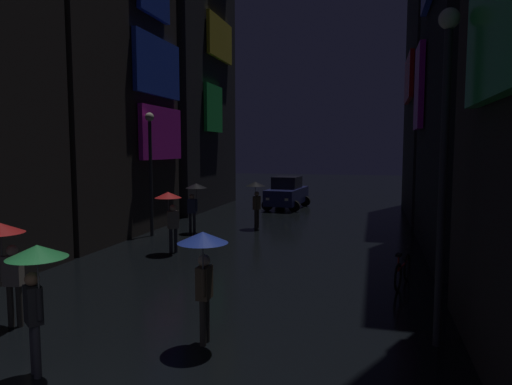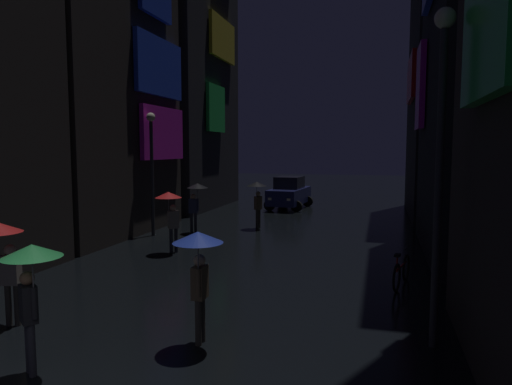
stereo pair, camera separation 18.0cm
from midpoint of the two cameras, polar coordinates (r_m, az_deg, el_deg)
building_left_mid at (r=20.76m, az=-19.45°, el=18.11°), size 4.25×7.92×16.43m
building_left_far at (r=28.90m, az=-8.63°, el=17.13°), size 4.25×8.32×18.86m
building_right_far at (r=27.05m, az=23.84°, el=19.37°), size 4.25×8.47×20.55m
pedestrian_foreground_left_green at (r=7.89m, az=-25.73°, el=-9.02°), size 0.90×0.90×2.12m
pedestrian_near_crossing_blue at (r=8.24m, az=-6.57°, el=-7.89°), size 0.90×0.90×2.12m
pedestrian_far_right_red at (r=10.37m, az=-28.67°, el=-5.76°), size 0.90×0.90×2.12m
pedestrian_midstreet_left_black at (r=20.30m, az=0.41°, el=0.11°), size 0.90×0.90×2.12m
pedestrian_midstreet_centre_black at (r=19.43m, az=-7.23°, el=-0.17°), size 0.90×0.90×2.12m
pedestrian_foreground_right_red at (r=15.75m, az=-10.38°, el=-1.54°), size 0.90×0.90×2.12m
bicycle_parked_at_storefront at (r=12.63m, az=18.12°, el=-9.38°), size 0.52×1.78×0.96m
car_distant at (r=27.34m, az=4.37°, el=-0.08°), size 2.48×4.26×1.92m
streetlamp_right_near at (r=8.61m, az=22.62°, el=5.84°), size 0.36×0.36×5.96m
streetlamp_left_far at (r=19.04m, az=-12.65°, el=4.18°), size 0.36×0.36×5.02m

